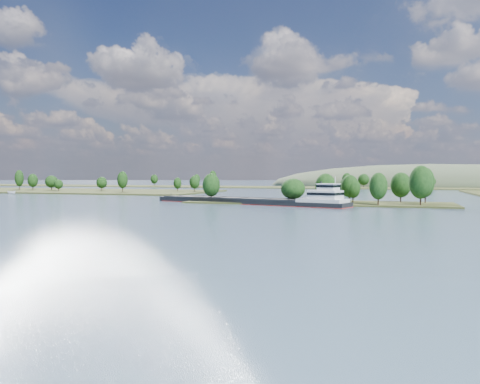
% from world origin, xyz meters
% --- Properties ---
extents(ground, '(1800.00, 1800.00, 0.00)m').
position_xyz_m(ground, '(0.00, 120.00, 0.00)').
color(ground, '#3C5268').
rests_on(ground, ground).
extents(tree_island, '(100.00, 30.00, 14.89)m').
position_xyz_m(tree_island, '(7.48, 178.84, 4.07)').
color(tree_island, '#2C3316').
rests_on(tree_island, ground).
extents(left_bank, '(300.00, 80.00, 15.33)m').
position_xyz_m(left_bank, '(-228.97, 260.01, 0.81)').
color(left_bank, '#2C3316').
rests_on(left_bank, ground).
extents(back_shoreline, '(900.00, 60.00, 15.75)m').
position_xyz_m(back_shoreline, '(9.26, 399.70, 0.70)').
color(back_shoreline, '#2C3316').
rests_on(back_shoreline, ground).
extents(hill_west, '(320.00, 160.00, 44.00)m').
position_xyz_m(hill_west, '(60.00, 500.00, 0.00)').
color(hill_west, '#3C4832').
rests_on(hill_west, ground).
extents(cargo_barge, '(81.52, 32.08, 11.10)m').
position_xyz_m(cargo_barge, '(-19.95, 168.61, 1.40)').
color(cargo_barge, black).
rests_on(cargo_barge, ground).
extents(motorboat, '(5.59, 2.36, 2.12)m').
position_xyz_m(motorboat, '(-179.27, 212.30, 1.06)').
color(motorboat, silver).
rests_on(motorboat, ground).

